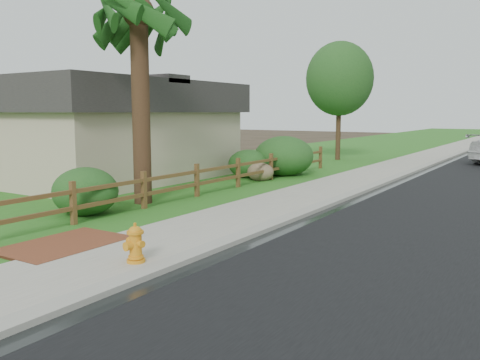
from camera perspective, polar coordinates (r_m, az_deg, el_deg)
The scene contains 15 objects.
ground at distance 9.98m, azimuth -6.58°, elevation -8.19°, with size 120.00×120.00×0.00m, color #31291B.
curb at distance 42.88m, azimuth 24.98°, elevation 3.39°, with size 0.40×90.00×0.12m, color gray.
sidewalk at distance 43.08m, azimuth 23.26°, elevation 3.48°, with size 2.20×90.00×0.10m, color gray.
grass_strip at distance 43.43m, azimuth 20.79°, elevation 3.61°, with size 1.60×90.00×0.06m, color #27621C.
lawn_near at distance 44.78m, azimuth 14.26°, elevation 3.96°, with size 9.00×90.00×0.04m, color #27621C.
brick_patch at distance 10.82m, azimuth -19.15°, elevation -7.01°, with size 1.60×2.40×0.11m, color brown.
ranch_fence at distance 17.01m, azimuth -2.40°, elevation 0.56°, with size 0.12×16.92×1.10m.
palm_tree at distance 15.34m, azimuth -11.34°, elevation 18.06°, with size 3.60×3.60×6.60m.
house at distance 22.37m, azimuth -17.30°, elevation 5.68°, with size 10.60×9.60×4.05m.
fire_hydrant at distance 9.11m, azimuth -11.68°, elevation -7.07°, with size 0.46×0.37×0.70m.
boulder at distance 19.94m, azimuth 2.31°, elevation 0.90°, with size 1.11×0.83×0.74m, color brown.
shrub_a at distance 13.92m, azimuth -16.97°, elevation -1.25°, with size 1.71×1.71×1.28m, color #184418.
shrub_c at distance 20.90m, azimuth 0.92°, elevation 1.82°, with size 1.64×1.64×1.18m, color #184418.
shrub_d at distance 21.61m, azimuth 4.95°, elevation 2.68°, with size 2.51×2.51×1.71m, color #184418.
tree_near_left at distance 29.12m, azimuth 11.12°, elevation 11.07°, with size 3.71×3.71×6.58m.
Camera 1 is at (6.09, -7.42, 2.71)m, focal length 38.00 mm.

